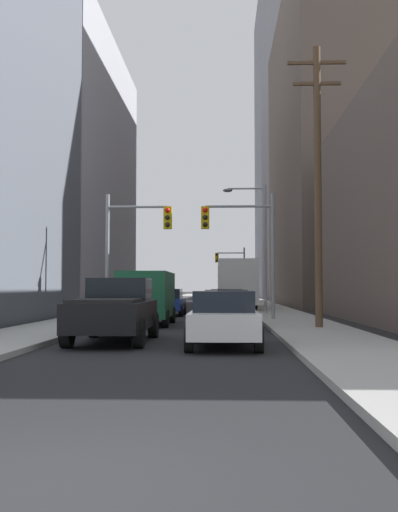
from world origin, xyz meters
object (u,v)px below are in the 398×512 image
at_px(traffic_signal_far_right, 232,265).
at_px(traffic_signal_near_left, 135,236).
at_px(sedan_beige, 225,309).
at_px(sedan_blue, 167,302).
at_px(traffic_signal_near_right, 242,236).
at_px(city_bus, 236,283).
at_px(cargo_van_green, 147,295).
at_px(sedan_white, 224,319).
at_px(pickup_truck_black, 115,310).
at_px(sedan_red, 227,303).

bearing_deg(traffic_signal_far_right, traffic_signal_near_left, -97.30).
relative_size(sedan_beige, traffic_signal_far_right, 0.71).
height_order(sedan_blue, traffic_signal_near_right, traffic_signal_near_right).
distance_m(city_bus, cargo_van_green, 17.98).
relative_size(traffic_signal_near_left, traffic_signal_near_right, 1.00).
bearing_deg(traffic_signal_near_right, cargo_van_green, -150.19).
relative_size(cargo_van_green, sedan_white, 1.24).
relative_size(sedan_beige, traffic_signal_near_left, 0.71).
xyz_separation_m(sedan_white, traffic_signal_far_right, (0.91, 51.70, 3.25)).
relative_size(sedan_white, sedan_beige, 0.98).
bearing_deg(city_bus, traffic_signal_near_left, -108.38).
relative_size(city_bus, traffic_signal_near_left, 1.92).
bearing_deg(traffic_signal_near_left, cargo_van_green, -69.58).
bearing_deg(traffic_signal_near_right, sedan_beige, -99.32).
xyz_separation_m(traffic_signal_near_left, traffic_signal_near_right, (5.01, 0.00, 0.02)).
distance_m(cargo_van_green, sedan_beige, 4.17).
bearing_deg(cargo_van_green, traffic_signal_near_left, 110.42).
bearing_deg(city_bus, sedan_blue, -114.95).
xyz_separation_m(sedan_beige, sedan_blue, (-3.26, 11.19, 0.00)).
bearing_deg(sedan_beige, pickup_truck_black, -119.84).
bearing_deg(traffic_signal_far_right, cargo_van_green, -95.70).
bearing_deg(pickup_truck_black, sedan_beige, 60.16).
xyz_separation_m(sedan_white, traffic_signal_near_left, (-4.16, 12.12, 3.24)).
bearing_deg(sedan_white, pickup_truck_black, 153.67).
bearing_deg(traffic_signal_far_right, sedan_blue, -97.06).
xyz_separation_m(pickup_truck_black, sedan_beige, (3.28, 5.72, -0.16)).
distance_m(city_bus, traffic_signal_near_right, 15.26).
xyz_separation_m(sedan_white, traffic_signal_near_right, (0.85, 12.12, 3.25)).
relative_size(pickup_truck_black, traffic_signal_far_right, 0.90).
height_order(pickup_truck_black, traffic_signal_near_right, traffic_signal_near_right).
bearing_deg(sedan_red, traffic_signal_near_right, -79.50).
distance_m(city_bus, traffic_signal_far_right, 24.55).
bearing_deg(sedan_white, sedan_red, 89.37).
bearing_deg(traffic_signal_near_right, pickup_truck_black, -111.14).
xyz_separation_m(sedan_red, sedan_blue, (-3.38, 2.74, 0.00)).
relative_size(pickup_truck_black, cargo_van_green, 1.04).
distance_m(sedan_red, sedan_blue, 4.35).
distance_m(sedan_blue, traffic_signal_near_left, 7.23).
bearing_deg(city_bus, sedan_beige, -92.29).
relative_size(sedan_white, traffic_signal_far_right, 0.70).
relative_size(sedan_blue, traffic_signal_far_right, 0.70).
bearing_deg(sedan_red, city_bus, 86.58).
bearing_deg(sedan_red, sedan_white, -90.63).
bearing_deg(city_bus, sedan_red, -93.42).
xyz_separation_m(pickup_truck_black, sedan_blue, (0.02, 16.91, -0.16)).
bearing_deg(sedan_blue, sedan_white, -80.18).
distance_m(sedan_beige, sedan_blue, 11.66).
relative_size(sedan_white, sedan_red, 0.99).
distance_m(pickup_truck_black, traffic_signal_far_right, 50.37).
bearing_deg(sedan_red, sedan_blue, 140.94).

